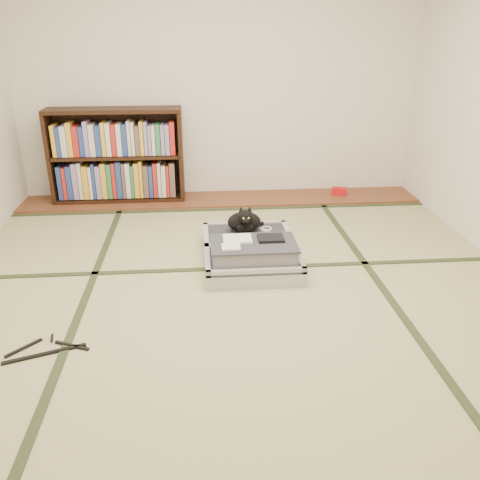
{
  "coord_description": "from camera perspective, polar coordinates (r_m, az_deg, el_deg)",
  "views": [
    {
      "loc": [
        -0.23,
        -2.96,
        1.66
      ],
      "look_at": [
        0.05,
        0.35,
        0.25
      ],
      "focal_mm": 38.0,
      "sensor_mm": 36.0,
      "label": 1
    }
  ],
  "objects": [
    {
      "name": "room_shell",
      "position": [
        2.98,
        -0.41,
        19.17
      ],
      "size": [
        4.5,
        4.5,
        4.5
      ],
      "color": "white",
      "rests_on": "ground"
    },
    {
      "name": "tatami_borders",
      "position": [
        3.84,
        -0.93,
        -2.57
      ],
      "size": [
        4.0,
        4.5,
        0.01
      ],
      "color": "#2D381E",
      "rests_on": "ground"
    },
    {
      "name": "bookcase",
      "position": [
        5.23,
        -13.63,
        9.01
      ],
      "size": [
        1.3,
        0.3,
        0.92
      ],
      "color": "black",
      "rests_on": "wood_strip"
    },
    {
      "name": "red_item",
      "position": [
        5.44,
        11.08,
        5.42
      ],
      "size": [
        0.17,
        0.12,
        0.07
      ],
      "primitive_type": "cube",
      "rotation": [
        0.0,
        0.0,
        -0.25
      ],
      "color": "red",
      "rests_on": "wood_strip"
    },
    {
      "name": "cable_coil",
      "position": [
        4.1,
        2.97,
        1.25
      ],
      "size": [
        0.1,
        0.1,
        0.02
      ],
      "color": "white",
      "rests_on": "suitcase"
    },
    {
      "name": "suitcase",
      "position": [
        3.8,
        1.19,
        -1.33
      ],
      "size": [
        0.69,
        0.92,
        0.27
      ],
      "color": "#B5B6BA",
      "rests_on": "floor"
    },
    {
      "name": "wood_strip",
      "position": [
        5.23,
        -2.08,
        4.61
      ],
      "size": [
        4.0,
        0.5,
        0.02
      ],
      "primitive_type": "cube",
      "color": "brown",
      "rests_on": "ground"
    },
    {
      "name": "cat",
      "position": [
        4.02,
        0.52,
        2.05
      ],
      "size": [
        0.31,
        0.31,
        0.25
      ],
      "color": "black",
      "rests_on": "suitcase"
    },
    {
      "name": "hanger",
      "position": [
        3.06,
        -20.91,
        -11.46
      ],
      "size": [
        0.45,
        0.27,
        0.01
      ],
      "color": "black",
      "rests_on": "floor"
    },
    {
      "name": "floor",
      "position": [
        3.4,
        -0.34,
        -6.21
      ],
      "size": [
        4.5,
        4.5,
        0.0
      ],
      "primitive_type": "plane",
      "color": "tan",
      "rests_on": "ground"
    }
  ]
}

